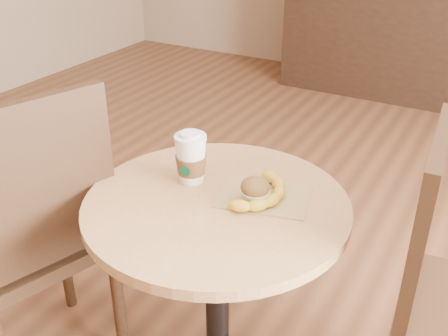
% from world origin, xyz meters
% --- Properties ---
extents(cafe_table, '(0.71, 0.71, 0.75)m').
position_xyz_m(cafe_table, '(-0.01, -0.05, 0.54)').
color(cafe_table, black).
rests_on(cafe_table, ground).
extents(chair_left, '(0.57, 0.57, 1.03)m').
position_xyz_m(chair_left, '(-0.54, -0.23, 0.57)').
color(chair_left, '#362213').
rests_on(chair_left, ground).
extents(service_counter, '(2.30, 0.65, 1.04)m').
position_xyz_m(service_counter, '(0.00, 3.18, 0.52)').
color(service_counter, black).
rests_on(service_counter, ground).
extents(kraft_bag, '(0.28, 0.23, 0.00)m').
position_xyz_m(kraft_bag, '(0.09, 0.04, 0.75)').
color(kraft_bag, '#A88751').
rests_on(kraft_bag, cafe_table).
extents(coffee_cup, '(0.09, 0.09, 0.15)m').
position_xyz_m(coffee_cup, '(-0.13, 0.01, 0.82)').
color(coffee_cup, white).
rests_on(coffee_cup, cafe_table).
extents(muffin, '(0.08, 0.08, 0.07)m').
position_xyz_m(muffin, '(0.08, -0.00, 0.79)').
color(muffin, silver).
rests_on(muffin, kraft_bag).
extents(banana, '(0.14, 0.25, 0.03)m').
position_xyz_m(banana, '(0.10, 0.02, 0.77)').
color(banana, gold).
rests_on(banana, kraft_bag).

